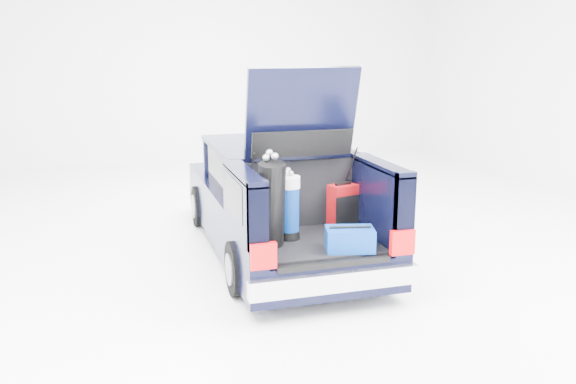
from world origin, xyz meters
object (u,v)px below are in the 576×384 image
object	(u,v)px
car	(275,200)
black_golf_bag	(271,205)
blue_golf_bag	(289,207)
red_suitcase	(343,206)
blue_duffel	(350,239)

from	to	relation	value
car	black_golf_bag	distance (m)	1.79
car	blue_golf_bag	world-z (taller)	car
red_suitcase	black_golf_bag	size ratio (longest dim) A/B	0.52
black_golf_bag	blue_duffel	distance (m)	0.90
red_suitcase	blue_duffel	xyz separation A→B (m)	(-0.23, -0.80, -0.14)
car	blue_golf_bag	distance (m)	1.50
blue_golf_bag	red_suitcase	bearing A→B (deg)	41.25
car	blue_duffel	distance (m)	2.02
red_suitcase	blue_golf_bag	size ratio (longest dim) A/B	0.68
black_golf_bag	blue_golf_bag	distance (m)	0.36
red_suitcase	blue_golf_bag	distance (m)	0.78
black_golf_bag	blue_golf_bag	world-z (taller)	black_golf_bag
black_golf_bag	red_suitcase	bearing A→B (deg)	27.66
red_suitcase	blue_golf_bag	xyz separation A→B (m)	(-0.73, -0.24, 0.11)
black_golf_bag	blue_duffel	bearing A→B (deg)	-21.02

